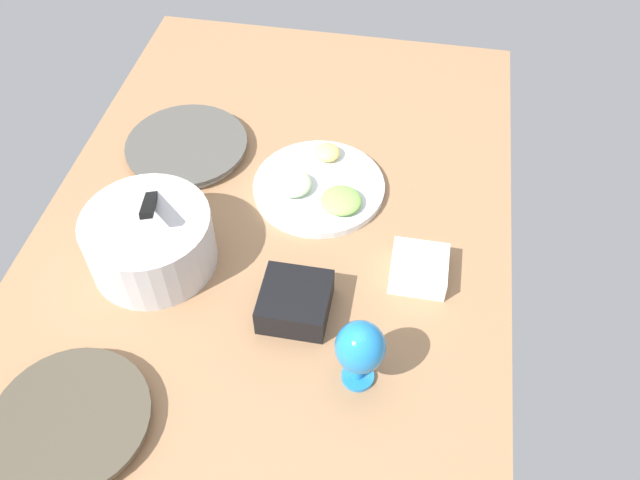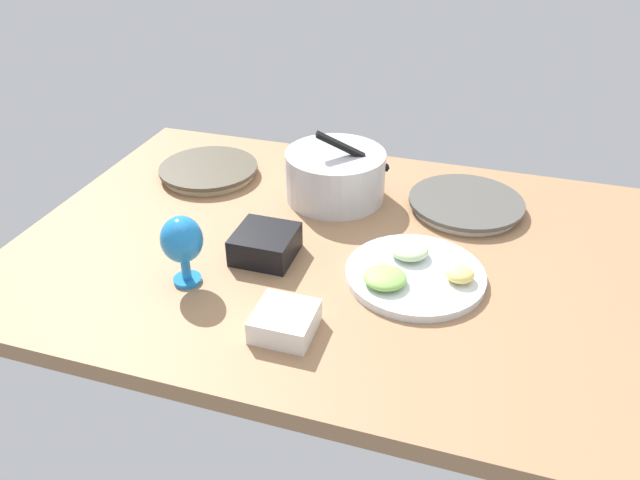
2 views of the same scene
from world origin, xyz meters
The scene contains 8 objects.
ground_plane centered at (0.00, 0.00, -2.00)cm, with size 160.00×104.00×4.00cm, color #99704C.
dinner_plate_left centered at (-50.07, 24.01, 1.55)cm, with size 27.90×27.90×2.98cm.
dinner_plate_right centered at (22.20, 26.21, 1.46)cm, with size 29.58×29.58×2.80cm.
mixing_bowl centered at (-12.01, 22.35, 6.99)cm, with size 27.10×26.24×19.44cm.
fruit_platter centered at (14.51, -7.99, 1.53)cm, with size 30.46×30.46×5.06cm.
hurricane_glass_blue centered at (-31.94, -23.79, 10.25)cm, with size 8.92×8.92×15.97cm.
square_bowl_white centered at (-6.20, -32.68, 2.71)cm, with size 11.54×11.54×4.86cm.
square_bowl_black centered at (-19.40, -9.46, 3.57)cm, with size 13.42×13.42×6.41cm.
Camera 1 is at (-92.23, -27.69, 109.86)cm, focal length 37.21 mm.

